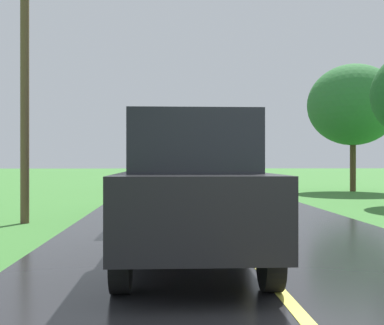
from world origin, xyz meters
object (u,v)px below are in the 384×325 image
at_px(banana_truck_far, 182,161).
at_px(utility_pole_roadside, 25,52).
at_px(banana_truck_near, 187,160).
at_px(roadside_tree_near_left, 353,105).
at_px(following_car, 191,189).

height_order(banana_truck_far, utility_pole_roadside, utility_pole_roadside).
bearing_deg(banana_truck_near, banana_truck_far, 88.83).
height_order(roadside_tree_near_left, following_car, roadside_tree_near_left).
height_order(utility_pole_roadside, roadside_tree_near_left, utility_pole_roadside).
distance_m(banana_truck_near, following_car, 6.91).
bearing_deg(banana_truck_near, utility_pole_roadside, -155.85).
xyz_separation_m(banana_truck_near, roadside_tree_near_left, (8.42, 9.80, 2.70)).
xyz_separation_m(banana_truck_near, utility_pole_roadside, (-3.82, -1.71, 2.50)).
xyz_separation_m(roadside_tree_near_left, following_car, (-8.63, -16.69, -3.10)).
bearing_deg(following_car, banana_truck_near, 88.24).
bearing_deg(roadside_tree_near_left, following_car, -117.34).
bearing_deg(banana_truck_far, utility_pole_roadside, -106.26).
distance_m(banana_truck_far, utility_pole_roadside, 14.75).
distance_m(utility_pole_roadside, following_car, 6.95).
xyz_separation_m(utility_pole_roadside, roadside_tree_near_left, (12.24, 11.51, 0.20)).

